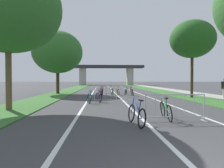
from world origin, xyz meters
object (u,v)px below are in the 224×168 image
(tree_left_cypress_far, at_px, (8,8))
(bicycle_white_0, at_px, (126,91))
(bicycle_silver_5, at_px, (112,91))
(bicycle_blue_8, at_px, (136,114))
(bicycle_black_3, at_px, (101,91))
(crowd_barrier_second, at_px, (111,95))
(bicycle_orange_2, at_px, (132,92))
(tree_right_pine_near, at_px, (192,39))
(bicycle_red_9, at_px, (102,92))
(bicycle_yellow_4, at_px, (118,91))
(bicycle_purple_1, at_px, (99,97))
(crowd_barrier_nearest, at_px, (175,108))
(tree_left_oak_mid, at_px, (58,52))
(crowd_barrier_third, at_px, (117,90))
(bicycle_green_6, at_px, (166,110))
(bicycle_teal_7, at_px, (89,98))

(tree_left_cypress_far, xyz_separation_m, bicycle_white_0, (7.38, 10.16, -4.92))
(bicycle_silver_5, relative_size, bicycle_blue_8, 0.94)
(tree_left_cypress_far, relative_size, bicycle_black_3, 4.65)
(crowd_barrier_second, distance_m, bicycle_orange_2, 6.21)
(tree_right_pine_near, xyz_separation_m, bicycle_white_0, (-5.29, 3.88, -4.76))
(bicycle_orange_2, bearing_deg, bicycle_blue_8, 82.31)
(bicycle_red_9, bearing_deg, tree_left_cypress_far, -113.65)
(tree_right_pine_near, bearing_deg, bicycle_yellow_4, 148.34)
(tree_left_cypress_far, distance_m, tree_right_pine_near, 14.15)
(tree_right_pine_near, height_order, bicycle_silver_5, tree_right_pine_near)
(bicycle_purple_1, bearing_deg, bicycle_orange_2, -135.65)
(crowd_barrier_nearest, xyz_separation_m, bicycle_orange_2, (0.24, 12.04, -0.14))
(tree_left_cypress_far, height_order, crowd_barrier_second, tree_left_cypress_far)
(tree_left_oak_mid, bearing_deg, tree_left_cypress_far, -89.50)
(bicycle_white_0, relative_size, bicycle_red_9, 0.94)
(bicycle_purple_1, bearing_deg, bicycle_blue_8, 87.02)
(tree_right_pine_near, xyz_separation_m, crowd_barrier_nearest, (-5.08, -9.26, -4.60))
(crowd_barrier_third, relative_size, bicycle_white_0, 1.49)
(bicycle_orange_2, height_order, bicycle_green_6, bicycle_orange_2)
(bicycle_black_3, relative_size, bicycle_silver_5, 1.00)
(tree_right_pine_near, height_order, crowd_barrier_third, tree_right_pine_near)
(bicycle_red_9, bearing_deg, bicycle_blue_8, -80.68)
(tree_left_oak_mid, height_order, tree_right_pine_near, tree_left_oak_mid)
(tree_right_pine_near, relative_size, bicycle_yellow_4, 4.11)
(tree_right_pine_near, relative_size, crowd_barrier_third, 2.85)
(bicycle_blue_8, bearing_deg, crowd_barrier_second, 85.28)
(crowd_barrier_second, height_order, bicycle_teal_7, crowd_barrier_second)
(bicycle_orange_2, bearing_deg, tree_left_oak_mid, -18.57)
(crowd_barrier_second, relative_size, bicycle_yellow_4, 1.43)
(bicycle_purple_1, height_order, bicycle_blue_8, bicycle_blue_8)
(bicycle_black_3, bearing_deg, bicycle_orange_2, 172.60)
(tree_left_cypress_far, xyz_separation_m, crowd_barrier_nearest, (7.60, -2.98, -4.76))
(bicycle_white_0, bearing_deg, tree_left_cypress_far, 68.16)
(tree_left_cypress_far, relative_size, crowd_barrier_third, 3.20)
(bicycle_black_3, xyz_separation_m, bicycle_blue_8, (1.26, -13.72, 0.00))
(bicycle_green_6, xyz_separation_m, bicycle_blue_8, (-1.36, -0.88, -0.00))
(tree_left_cypress_far, height_order, bicycle_blue_8, tree_left_cypress_far)
(bicycle_white_0, bearing_deg, crowd_barrier_third, 42.34)
(bicycle_black_3, bearing_deg, crowd_barrier_second, 109.09)
(bicycle_green_6, bearing_deg, tree_right_pine_near, 62.94)
(bicycle_silver_5, distance_m, bicycle_blue_8, 13.60)
(bicycle_silver_5, bearing_deg, bicycle_white_0, 14.16)
(tree_left_cypress_far, xyz_separation_m, bicycle_green_6, (7.36, -2.62, -4.91))
(crowd_barrier_second, xyz_separation_m, bicycle_silver_5, (0.47, 6.77, -0.14))
(bicycle_green_6, bearing_deg, crowd_barrier_second, 111.59)
(bicycle_orange_2, distance_m, bicycle_black_3, 3.31)
(crowd_barrier_nearest, distance_m, bicycle_red_9, 12.49)
(crowd_barrier_second, distance_m, crowd_barrier_third, 6.38)
(bicycle_white_0, bearing_deg, tree_right_pine_near, 157.91)
(bicycle_white_0, bearing_deg, bicycle_purple_1, 80.63)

